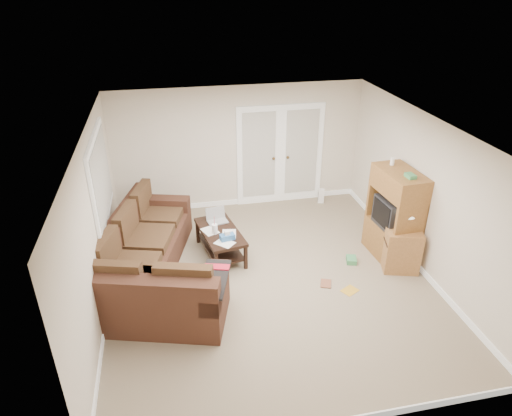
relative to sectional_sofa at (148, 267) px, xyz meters
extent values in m
plane|color=gray|center=(1.87, -0.21, -0.37)|extent=(5.50, 5.50, 0.00)
cube|color=silver|center=(1.87, -0.21, 2.13)|extent=(5.00, 5.50, 0.02)
cube|color=silver|center=(-0.63, -0.21, 0.88)|extent=(0.02, 5.50, 2.50)
cube|color=silver|center=(4.37, -0.21, 0.88)|extent=(0.02, 5.50, 2.50)
cube|color=silver|center=(1.87, 2.54, 0.88)|extent=(5.00, 0.02, 2.50)
cube|color=silver|center=(1.87, -2.96, 0.88)|extent=(5.00, 0.02, 2.50)
cube|color=white|center=(2.27, 2.51, 0.66)|extent=(0.90, 0.04, 2.13)
cube|color=white|center=(3.17, 2.51, 0.66)|extent=(0.90, 0.04, 2.13)
cube|color=silver|center=(2.27, 2.49, 0.71)|extent=(0.68, 0.02, 1.80)
cube|color=silver|center=(3.17, 2.49, 0.71)|extent=(0.68, 0.02, 1.80)
cube|color=white|center=(-0.60, 0.79, 1.18)|extent=(0.04, 1.92, 1.42)
cube|color=silver|center=(-0.58, 0.79, 1.18)|extent=(0.02, 1.74, 1.24)
cube|color=#47281B|center=(-0.05, 0.60, -0.14)|extent=(1.66, 2.72, 0.46)
cube|color=#47281B|center=(-0.40, 0.70, 0.33)|extent=(0.96, 2.52, 0.48)
cube|color=#47281B|center=(0.27, 1.69, 0.22)|extent=(1.03, 0.53, 0.24)
cube|color=#4D341E|center=(0.04, 0.58, 0.16)|extent=(1.31, 2.52, 0.13)
cube|color=#47281B|center=(0.08, -0.76, -0.14)|extent=(2.19, 1.51, 0.46)
cube|color=#47281B|center=(-0.02, -1.11, 0.33)|extent=(1.99, 0.81, 0.48)
cube|color=#47281B|center=(0.91, -1.00, 0.22)|extent=(0.53, 1.03, 0.24)
cube|color=#4D341E|center=(0.10, -0.67, 0.16)|extent=(1.99, 1.16, 0.13)
cube|color=black|center=(0.91, -1.00, 0.36)|extent=(0.59, 0.95, 0.03)
cube|color=red|center=(0.98, -0.76, 0.38)|extent=(0.38, 0.23, 0.02)
cube|color=black|center=(1.20, 0.66, 0.09)|extent=(0.80, 1.27, 0.05)
cube|color=black|center=(1.20, 0.66, -0.21)|extent=(0.70, 1.17, 0.03)
cylinder|color=white|center=(1.11, 0.59, 0.20)|extent=(0.10, 0.10, 0.17)
cylinder|color=red|center=(1.11, 0.59, 0.37)|extent=(0.01, 0.01, 0.15)
cube|color=#30639D|center=(1.28, 0.35, 0.17)|extent=(0.26, 0.17, 0.10)
cube|color=white|center=(1.22, 0.56, 0.12)|extent=(0.50, 0.71, 0.00)
cube|color=#925E2C|center=(4.07, 0.07, -0.07)|extent=(0.60, 1.02, 0.59)
cube|color=#925E2C|center=(4.07, 0.07, 1.01)|extent=(0.60, 1.02, 0.39)
cube|color=black|center=(4.05, 0.06, 0.47)|extent=(0.51, 0.62, 0.49)
cube|color=black|center=(3.81, 0.05, 0.49)|extent=(0.04, 0.51, 0.39)
cube|color=#419054|center=(4.08, -0.18, 1.24)|extent=(0.13, 0.18, 0.06)
cylinder|color=white|center=(4.05, 0.36, 1.27)|extent=(0.07, 0.07, 0.12)
cube|color=#A36F3C|center=(4.07, -0.28, -0.01)|extent=(0.69, 0.69, 0.72)
cylinder|color=silver|center=(4.07, -0.28, 0.41)|extent=(0.18, 0.18, 0.11)
cylinder|color=silver|center=(4.07, -0.28, 0.54)|extent=(0.03, 0.03, 0.16)
cone|color=silver|center=(4.07, -0.28, 0.71)|extent=(0.31, 0.31, 0.20)
cube|color=white|center=(3.57, 2.24, -0.21)|extent=(0.15, 0.13, 0.31)
cube|color=gold|center=(3.03, -0.75, -0.37)|extent=(0.31, 0.29, 0.01)
cube|color=#419054|center=(3.35, -0.01, -0.32)|extent=(0.22, 0.25, 0.09)
imported|color=brown|center=(2.64, -0.48, -0.36)|extent=(0.24, 0.27, 0.02)
camera|label=1|loc=(0.45, -6.01, 4.05)|focal=32.00mm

